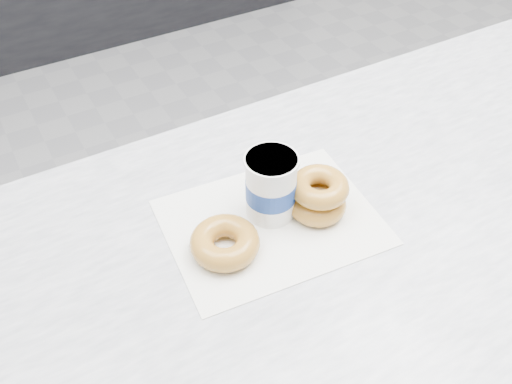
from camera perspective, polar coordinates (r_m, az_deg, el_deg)
ground at (r=2.04m, az=2.59°, el=-7.15°), size 5.00×5.00×0.00m
counter at (r=1.42m, az=16.15°, el=-11.70°), size 3.06×0.76×0.90m
wax_paper at (r=0.94m, az=1.56°, el=-3.01°), size 0.36×0.29×0.00m
donut_single at (r=0.88m, az=-3.14°, el=-5.06°), size 0.14×0.14×0.04m
donut_stack at (r=0.94m, az=6.26°, el=-0.34°), size 0.10×0.10×0.07m
coffee_cup at (r=0.91m, az=1.50°, el=0.61°), size 0.10×0.10×0.12m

